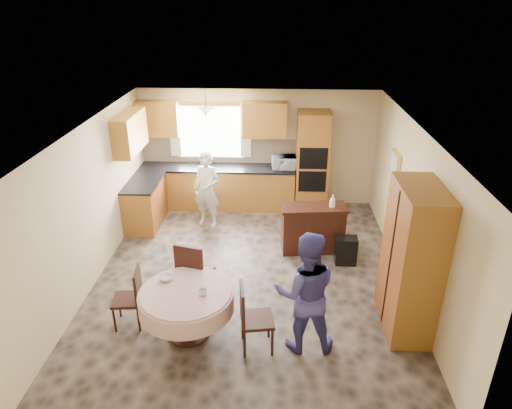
{
  "coord_description": "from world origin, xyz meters",
  "views": [
    {
      "loc": [
        0.4,
        -6.34,
        4.29
      ],
      "look_at": [
        0.09,
        0.3,
        1.18
      ],
      "focal_mm": 32.0,
      "sensor_mm": 36.0,
      "label": 1
    }
  ],
  "objects_px": {
    "chair_right": "(251,315)",
    "dining_table": "(187,301)",
    "person_dining": "(305,293)",
    "oven_tower": "(312,162)",
    "person_sink": "(207,190)",
    "sideboard": "(312,230)",
    "chair_left": "(132,295)",
    "cupboard": "(411,261)",
    "chair_back": "(193,271)"
  },
  "relations": [
    {
      "from": "cupboard",
      "to": "dining_table",
      "type": "distance_m",
      "value": 3.04
    },
    {
      "from": "chair_left",
      "to": "oven_tower",
      "type": "bearing_deg",
      "value": 139.26
    },
    {
      "from": "chair_left",
      "to": "person_dining",
      "type": "height_order",
      "value": "person_dining"
    },
    {
      "from": "dining_table",
      "to": "person_sink",
      "type": "bearing_deg",
      "value": 93.35
    },
    {
      "from": "cupboard",
      "to": "person_sink",
      "type": "relative_size",
      "value": 1.38
    },
    {
      "from": "sideboard",
      "to": "chair_left",
      "type": "bearing_deg",
      "value": -146.17
    },
    {
      "from": "chair_back",
      "to": "person_dining",
      "type": "xyz_separation_m",
      "value": [
        1.59,
        -0.83,
        0.26
      ]
    },
    {
      "from": "oven_tower",
      "to": "dining_table",
      "type": "xyz_separation_m",
      "value": [
        -1.9,
        -4.14,
        -0.5
      ]
    },
    {
      "from": "person_dining",
      "to": "sideboard",
      "type": "bearing_deg",
      "value": -98.06
    },
    {
      "from": "chair_left",
      "to": "chair_back",
      "type": "bearing_deg",
      "value": 116.76
    },
    {
      "from": "oven_tower",
      "to": "chair_back",
      "type": "height_order",
      "value": "oven_tower"
    },
    {
      "from": "oven_tower",
      "to": "chair_left",
      "type": "height_order",
      "value": "oven_tower"
    },
    {
      "from": "chair_right",
      "to": "person_sink",
      "type": "bearing_deg",
      "value": 8.33
    },
    {
      "from": "dining_table",
      "to": "oven_tower",
      "type": "bearing_deg",
      "value": 65.29
    },
    {
      "from": "chair_back",
      "to": "chair_right",
      "type": "height_order",
      "value": "chair_back"
    },
    {
      "from": "chair_right",
      "to": "sideboard",
      "type": "bearing_deg",
      "value": -29.11
    },
    {
      "from": "dining_table",
      "to": "person_dining",
      "type": "xyz_separation_m",
      "value": [
        1.55,
        -0.13,
        0.28
      ]
    },
    {
      "from": "oven_tower",
      "to": "cupboard",
      "type": "height_order",
      "value": "oven_tower"
    },
    {
      "from": "chair_left",
      "to": "person_sink",
      "type": "height_order",
      "value": "person_sink"
    },
    {
      "from": "oven_tower",
      "to": "person_sink",
      "type": "bearing_deg",
      "value": -157.63
    },
    {
      "from": "chair_right",
      "to": "person_dining",
      "type": "relative_size",
      "value": 0.57
    },
    {
      "from": "chair_right",
      "to": "chair_back",
      "type": "bearing_deg",
      "value": 36.31
    },
    {
      "from": "cupboard",
      "to": "chair_left",
      "type": "height_order",
      "value": "cupboard"
    },
    {
      "from": "chair_right",
      "to": "person_sink",
      "type": "relative_size",
      "value": 0.63
    },
    {
      "from": "cupboard",
      "to": "person_dining",
      "type": "xyz_separation_m",
      "value": [
        -1.42,
        -0.49,
        -0.21
      ]
    },
    {
      "from": "person_dining",
      "to": "oven_tower",
      "type": "bearing_deg",
      "value": -96.4
    },
    {
      "from": "person_sink",
      "to": "person_dining",
      "type": "bearing_deg",
      "value": -42.73
    },
    {
      "from": "cupboard",
      "to": "chair_left",
      "type": "distance_m",
      "value": 3.83
    },
    {
      "from": "dining_table",
      "to": "chair_right",
      "type": "bearing_deg",
      "value": -13.5
    },
    {
      "from": "chair_back",
      "to": "chair_right",
      "type": "relative_size",
      "value": 1.1
    },
    {
      "from": "chair_back",
      "to": "person_sink",
      "type": "bearing_deg",
      "value": -72.6
    },
    {
      "from": "sideboard",
      "to": "person_dining",
      "type": "distance_m",
      "value": 2.55
    },
    {
      "from": "dining_table",
      "to": "person_sink",
      "type": "distance_m",
      "value": 3.29
    },
    {
      "from": "sideboard",
      "to": "cupboard",
      "type": "bearing_deg",
      "value": -65.98
    },
    {
      "from": "chair_left",
      "to": "person_sink",
      "type": "xyz_separation_m",
      "value": [
        0.61,
        3.08,
        0.28
      ]
    },
    {
      "from": "chair_back",
      "to": "person_sink",
      "type": "xyz_separation_m",
      "value": [
        -0.16,
        2.58,
        0.18
      ]
    },
    {
      "from": "dining_table",
      "to": "chair_back",
      "type": "relative_size",
      "value": 1.2
    },
    {
      "from": "dining_table",
      "to": "person_dining",
      "type": "height_order",
      "value": "person_dining"
    },
    {
      "from": "sideboard",
      "to": "cupboard",
      "type": "relative_size",
      "value": 0.55
    },
    {
      "from": "cupboard",
      "to": "chair_back",
      "type": "height_order",
      "value": "cupboard"
    },
    {
      "from": "person_dining",
      "to": "person_sink",
      "type": "bearing_deg",
      "value": -64.56
    },
    {
      "from": "oven_tower",
      "to": "chair_right",
      "type": "relative_size",
      "value": 2.21
    },
    {
      "from": "dining_table",
      "to": "chair_right",
      "type": "relative_size",
      "value": 1.32
    },
    {
      "from": "dining_table",
      "to": "chair_left",
      "type": "relative_size",
      "value": 1.43
    },
    {
      "from": "person_sink",
      "to": "person_dining",
      "type": "distance_m",
      "value": 3.83
    },
    {
      "from": "cupboard",
      "to": "dining_table",
      "type": "bearing_deg",
      "value": -173.16
    },
    {
      "from": "dining_table",
      "to": "chair_back",
      "type": "height_order",
      "value": "chair_back"
    },
    {
      "from": "chair_right",
      "to": "dining_table",
      "type": "bearing_deg",
      "value": 67.9
    },
    {
      "from": "cupboard",
      "to": "person_sink",
      "type": "bearing_deg",
      "value": 137.33
    },
    {
      "from": "chair_left",
      "to": "person_sink",
      "type": "distance_m",
      "value": 3.15
    }
  ]
}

